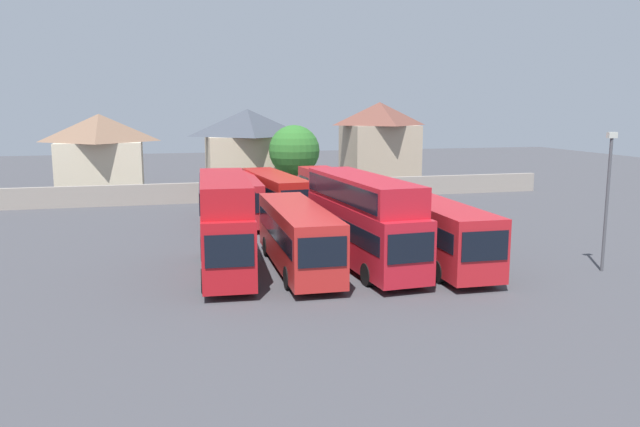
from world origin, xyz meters
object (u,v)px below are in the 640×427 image
bus_2 (298,234)px  lamp_post_lot_edge (608,194)px  bus_5 (240,197)px  bus_1 (225,220)px  bus_4 (433,229)px  house_terrace_left (101,154)px  bus_6 (274,193)px  bus_7 (334,191)px  tree_left_of_lot (294,151)px  house_terrace_centre (248,149)px  bus_3 (362,216)px  house_terrace_right (379,143)px

bus_2 → lamp_post_lot_edge: 16.02m
bus_5 → lamp_post_lot_edge: (16.45, -19.00, 2.17)m
bus_1 → bus_4: bearing=89.9°
bus_1 → house_terrace_left: bearing=-161.6°
bus_1 → bus_6: bus_1 is taller
bus_4 → bus_7: bus_7 is taller
bus_2 → house_terrace_left: 35.16m
bus_1 → bus_4: 11.17m
bus_1 → bus_4: size_ratio=0.87×
bus_4 → tree_left_of_lot: 28.24m
bus_7 → tree_left_of_lot: tree_left_of_lot is taller
bus_2 → house_terrace_centre: (2.04, 33.19, 2.29)m
bus_2 → tree_left_of_lot: (5.69, 27.52, 2.39)m
bus_2 → bus_5: size_ratio=1.04×
bus_5 → bus_6: 2.74m
bus_2 → bus_3: size_ratio=0.98×
bus_5 → bus_1: bearing=-7.4°
bus_1 → bus_3: 7.26m
bus_6 → house_terrace_right: 24.02m
bus_1 → house_terrace_centre: (5.79, 33.02, 1.41)m
house_terrace_centre → house_terrace_right: size_ratio=0.97×
bus_1 → bus_3: bus_1 is taller
house_terrace_right → bus_3: bearing=-110.9°
tree_left_of_lot → house_terrace_centre: bearing=122.7°
house_terrace_right → tree_left_of_lot: (-10.84, -6.42, -0.25)m
house_terrace_centre → bus_4: bearing=-81.0°
house_terrace_centre → lamp_post_lot_edge: bearing=-70.5°
bus_2 → tree_left_of_lot: size_ratio=1.68×
bus_1 → lamp_post_lot_edge: size_ratio=1.42×
bus_6 → tree_left_of_lot: (4.15, 12.16, 2.35)m
bus_2 → house_terrace_left: house_terrace_left is taller
house_terrace_right → bus_7: bearing=-119.0°
bus_6 → house_terrace_left: (-13.81, 17.52, 2.02)m
tree_left_of_lot → lamp_post_lot_edge: 33.16m
bus_5 → house_terrace_centre: bearing=172.9°
tree_left_of_lot → bus_5: bearing=-118.2°
bus_2 → lamp_post_lot_edge: size_ratio=1.57×
bus_1 → bus_3: size_ratio=0.88×
house_terrace_left → bus_2: bearing=-69.5°
bus_3 → bus_6: bearing=-176.5°
bus_7 → bus_2: bearing=-26.1°
bus_1 → tree_left_of_lot: tree_left_of_lot is taller
house_terrace_right → lamp_post_lot_edge: 38.17m
bus_1 → house_terrace_right: 39.43m
bus_2 → house_terrace_right: 37.84m
house_terrace_left → bus_7: bearing=-43.6°
bus_1 → house_terrace_centre: size_ratio=1.18×
bus_5 → bus_7: (7.35, 0.50, 0.10)m
bus_7 → house_terrace_centre: size_ratio=1.31×
bus_6 → bus_5: bearing=-82.8°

